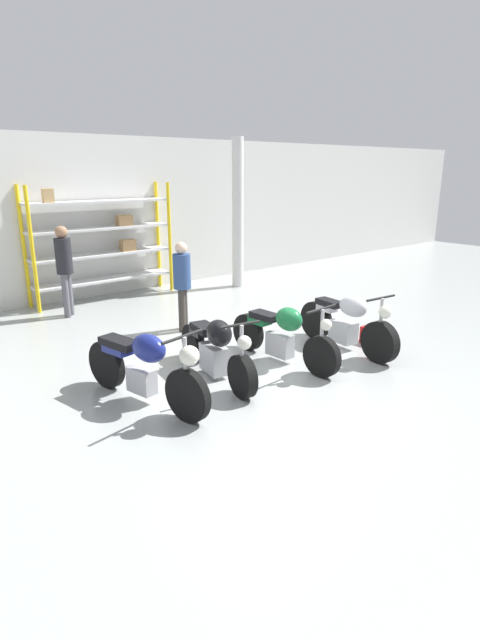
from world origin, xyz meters
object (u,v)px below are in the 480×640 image
Objects in this scene: motorcycle_silver at (347,323)px; person_browsing at (182,279)px; motorcycle_black at (216,349)px; motorcycle_green at (283,334)px; toolbox at (374,334)px; motorcycle_blue at (145,366)px; person_near_rack at (64,264)px; shelving_rack at (103,240)px.

person_browsing is (-1.49, 2.57, 0.51)m from motorcycle_silver.
motorcycle_silver is at bearing 89.31° from motorcycle_black.
motorcycle_black is at bearing 113.61° from person_browsing.
motorcycle_green is at bearing -96.07° from motorcycle_silver.
motorcycle_green is 4.84× the size of toolbox.
motorcycle_blue reaches higher than motorcycle_green.
shelving_rack is at bearing -101.31° from person_near_rack.
toolbox is at bearing 91.32° from motorcycle_silver.
motorcycle_black is 2.38m from motorcycle_silver.
person_near_rack is at bearing 125.45° from toolbox.
person_near_rack is (-2.77, 4.82, 0.63)m from motorcycle_silver.
person_browsing is at bearing 168.18° from motorcycle_black.
person_browsing is (2.04, 2.26, 0.44)m from motorcycle_blue.
shelving_rack reaches higher than person_near_rack.
motorcycle_green is (1.13, -0.19, 0.03)m from motorcycle_black.
motorcycle_blue is 1.33× the size of person_browsing.
shelving_rack is 1.57× the size of motorcycle_silver.
shelving_rack reaches higher than motorcycle_silver.
toolbox is (4.22, -0.36, -0.38)m from motorcycle_blue.
motorcycle_black is 4.46m from person_near_rack.
motorcycle_blue is at bearing -110.19° from shelving_rack.
motorcycle_blue reaches higher than toolbox.
person_near_rack is at bearing -144.78° from motorcycle_silver.
shelving_rack reaches higher than motorcycle_black.
shelving_rack is at bearing -179.89° from motorcycle_green.
motorcycle_silver is at bearing 176.02° from toolbox.
person_near_rack is at bearing -14.94° from person_browsing.
motorcycle_black is at bearing 84.16° from motorcycle_blue.
motorcycle_blue is 3.54m from motorcycle_silver.
motorcycle_black is 1.01× the size of motorcycle_silver.
motorcycle_black is 0.99× the size of motorcycle_green.
person_browsing reaches higher than motorcycle_black.
motorcycle_green is 1.02× the size of motorcycle_silver.
motorcycle_green is (2.31, -0.07, -0.06)m from motorcycle_blue.
motorcycle_black is 4.78× the size of toolbox.
person_browsing is at bearing -176.47° from motorcycle_green.
motorcycle_green is at bearing 151.32° from person_near_rack.
person_near_rack is at bearing 158.98° from motorcycle_blue.
motorcycle_blue is at bearing 93.24° from person_browsing.
motorcycle_blue is 2.32m from motorcycle_green.
motorcycle_green is at bearing 90.21° from motorcycle_black.
toolbox is at bearing 73.50° from motorcycle_blue.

